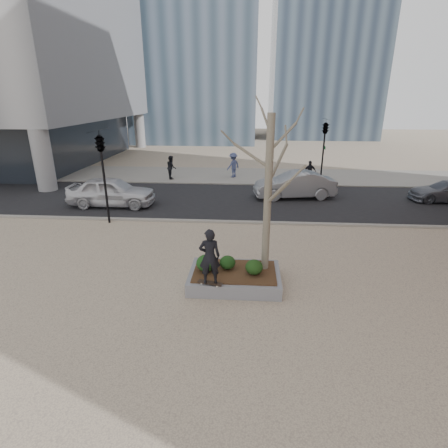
# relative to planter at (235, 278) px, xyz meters

# --- Properties ---
(ground) EXTENTS (120.00, 120.00, 0.00)m
(ground) POSITION_rel_planter_xyz_m (-1.00, 0.00, -0.23)
(ground) COLOR #BDAA8B
(ground) RESTS_ON ground
(street) EXTENTS (60.00, 8.00, 0.02)m
(street) POSITION_rel_planter_xyz_m (-1.00, 10.00, -0.21)
(street) COLOR black
(street) RESTS_ON ground
(far_sidewalk) EXTENTS (60.00, 6.00, 0.02)m
(far_sidewalk) POSITION_rel_planter_xyz_m (-1.00, 17.00, -0.21)
(far_sidewalk) COLOR gray
(far_sidewalk) RESTS_ON ground
(planter) EXTENTS (3.00, 2.00, 0.45)m
(planter) POSITION_rel_planter_xyz_m (0.00, 0.00, 0.00)
(planter) COLOR gray
(planter) RESTS_ON ground
(planter_mulch) EXTENTS (2.70, 1.70, 0.04)m
(planter_mulch) POSITION_rel_planter_xyz_m (0.00, 0.00, 0.25)
(planter_mulch) COLOR #382314
(planter_mulch) RESTS_ON planter
(sycamore_tree) EXTENTS (2.80, 2.80, 6.60)m
(sycamore_tree) POSITION_rel_planter_xyz_m (1.00, 0.30, 3.56)
(sycamore_tree) COLOR gray
(sycamore_tree) RESTS_ON planter_mulch
(shrub_left) EXTENTS (0.65, 0.65, 0.55)m
(shrub_left) POSITION_rel_planter_xyz_m (-0.95, -0.04, 0.54)
(shrub_left) COLOR #173511
(shrub_left) RESTS_ON planter_mulch
(shrub_middle) EXTENTS (0.53, 0.53, 0.45)m
(shrub_middle) POSITION_rel_planter_xyz_m (-0.25, 0.15, 0.49)
(shrub_middle) COLOR #103511
(shrub_middle) RESTS_ON planter_mulch
(shrub_right) EXTENTS (0.57, 0.57, 0.48)m
(shrub_right) POSITION_rel_planter_xyz_m (0.64, -0.16, 0.51)
(shrub_right) COLOR #1B3812
(shrub_right) RESTS_ON planter_mulch
(skateboard) EXTENTS (0.81, 0.40, 0.08)m
(skateboard) POSITION_rel_planter_xyz_m (-0.73, -0.88, 0.26)
(skateboard) COLOR black
(skateboard) RESTS_ON planter
(skateboarder) EXTENTS (0.69, 0.51, 1.76)m
(skateboarder) POSITION_rel_planter_xyz_m (-0.73, -0.88, 1.18)
(skateboarder) COLOR black
(skateboarder) RESTS_ON skateboard
(police_car) EXTENTS (4.88, 2.00, 1.65)m
(police_car) POSITION_rel_planter_xyz_m (-7.37, 8.37, 0.62)
(police_car) COLOR silver
(police_car) RESTS_ON street
(car_silver) EXTENTS (5.06, 2.38, 1.60)m
(car_silver) POSITION_rel_planter_xyz_m (3.19, 10.82, 0.60)
(car_silver) COLOR gray
(car_silver) RESTS_ON street
(car_third) EXTENTS (4.33, 1.87, 1.24)m
(car_third) POSITION_rel_planter_xyz_m (12.19, 10.66, 0.42)
(car_third) COLOR slate
(car_third) RESTS_ON street
(pedestrian_a) EXTENTS (0.90, 1.01, 1.73)m
(pedestrian_a) POSITION_rel_planter_xyz_m (-5.46, 15.48, 0.67)
(pedestrian_a) COLOR black
(pedestrian_a) RESTS_ON far_sidewalk
(pedestrian_b) EXTENTS (1.32, 1.37, 1.88)m
(pedestrian_b) POSITION_rel_planter_xyz_m (-0.83, 16.34, 0.74)
(pedestrian_b) COLOR #45507C
(pedestrian_b) RESTS_ON far_sidewalk
(pedestrian_c) EXTENTS (1.00, 0.57, 1.61)m
(pedestrian_c) POSITION_rel_planter_xyz_m (4.73, 14.76, 0.60)
(pedestrian_c) COLOR black
(pedestrian_c) RESTS_ON far_sidewalk
(traffic_light_near) EXTENTS (0.60, 2.48, 4.50)m
(traffic_light_near) POSITION_rel_planter_xyz_m (-6.50, 5.60, 2.02)
(traffic_light_near) COLOR black
(traffic_light_near) RESTS_ON ground
(traffic_light_far) EXTENTS (0.60, 2.48, 4.50)m
(traffic_light_far) POSITION_rel_planter_xyz_m (5.50, 14.60, 2.02)
(traffic_light_far) COLOR black
(traffic_light_far) RESTS_ON ground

